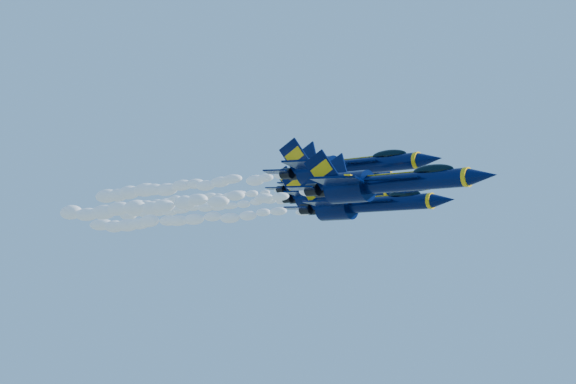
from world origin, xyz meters
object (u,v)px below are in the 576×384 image
Objects in this scene: jet_fourth at (336,194)px; jet_fifth at (321,185)px; jet_lead at (385,183)px; jet_second at (365,204)px; jet_third at (348,167)px.

jet_fifth is (-8.44, 8.48, 2.36)m from jet_fourth.
jet_fourth is at bearing 131.33° from jet_lead.
jet_third reaches higher than jet_second.
jet_second is 11.75m from jet_third.
jet_second is (-7.85, 9.22, -0.52)m from jet_lead.
jet_third is 25.41m from jet_fifth.
jet_fifth is (-17.31, 18.58, 0.85)m from jet_third.
jet_third is at bearing 132.43° from jet_second.
jet_fifth is at bearing 132.81° from jet_second.
jet_lead is 1.00× the size of jet_second.
jet_lead is 23.24m from jet_third.
jet_lead is 12.12m from jet_second.
jet_second is at bearing -47.19° from jet_fifth.
jet_second is 36.58m from jet_fifth.
jet_fifth reaches higher than jet_lead.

